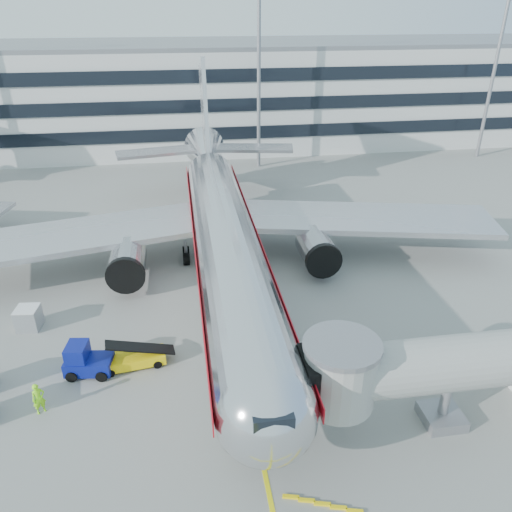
{
  "coord_description": "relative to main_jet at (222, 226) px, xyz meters",
  "views": [
    {
      "loc": [
        -3.12,
        -27.1,
        21.38
      ],
      "look_at": [
        2.07,
        6.29,
        4.0
      ],
      "focal_mm": 35.0,
      "sensor_mm": 36.0,
      "label": 1
    }
  ],
  "objects": [
    {
      "name": "ground",
      "position": [
        0.0,
        -11.72,
        -4.23
      ],
      "size": [
        180.0,
        180.0,
        0.0
      ],
      "primitive_type": "plane",
      "color": "gray",
      "rests_on": "ground"
    },
    {
      "name": "lead_in_line",
      "position": [
        0.0,
        -1.72,
        -4.23
      ],
      "size": [
        0.25,
        70.0,
        0.01
      ],
      "primitive_type": "cube",
      "color": "yellow",
      "rests_on": "ground"
    },
    {
      "name": "main_jet",
      "position": [
        0.0,
        0.0,
        0.0
      ],
      "size": [
        50.95,
        48.7,
        16.06
      ],
      "color": "silver",
      "rests_on": "ground"
    },
    {
      "name": "jet_bridge",
      "position": [
        12.18,
        -19.72,
        -0.36
      ],
      "size": [
        17.8,
        4.5,
        7.0
      ],
      "color": "silver",
      "rests_on": "ground"
    },
    {
      "name": "terminal",
      "position": [
        0.0,
        46.23,
        3.57
      ],
      "size": [
        150.0,
        24.25,
        15.6
      ],
      "color": "silver",
      "rests_on": "ground"
    },
    {
      "name": "light_mast_centre",
      "position": [
        8.0,
        30.28,
        10.64
      ],
      "size": [
        2.4,
        1.2,
        25.45
      ],
      "color": "gray",
      "rests_on": "ground"
    },
    {
      "name": "light_mast_east",
      "position": [
        42.0,
        30.28,
        10.64
      ],
      "size": [
        2.4,
        1.2,
        25.45
      ],
      "color": "gray",
      "rests_on": "ground"
    },
    {
      "name": "belt_loader",
      "position": [
        -7.08,
        -12.07,
        -3.65
      ],
      "size": [
        4.4,
        2.02,
        2.07
      ],
      "color": "yellow",
      "rests_on": "ground"
    },
    {
      "name": "baggage_tug",
      "position": [
        -9.97,
        -12.32,
        -3.28
      ],
      "size": [
        3.11,
        2.21,
        2.18
      ],
      "color": "navy",
      "rests_on": "ground"
    },
    {
      "name": "cargo_container_right",
      "position": [
        -14.82,
        -6.55,
        -3.39
      ],
      "size": [
        1.73,
        1.73,
        1.67
      ],
      "color": "#ABAEB3",
      "rests_on": "ground"
    },
    {
      "name": "ramp_worker",
      "position": [
        -12.13,
        -15.46,
        -3.23
      ],
      "size": [
        0.87,
        0.8,
        2.0
      ],
      "primitive_type": "imported",
      "rotation": [
        0.0,
        0.0,
        0.58
      ],
      "color": "#92FD1A",
      "rests_on": "ground"
    }
  ]
}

